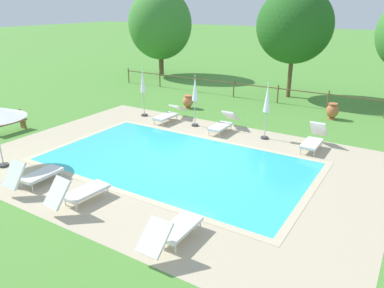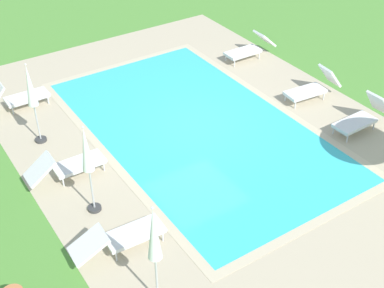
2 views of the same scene
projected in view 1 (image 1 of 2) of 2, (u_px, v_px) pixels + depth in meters
ground_plane at (176, 162)px, 13.37m from camera, size 160.00×160.00×0.00m
pool_deck_paving at (176, 162)px, 13.37m from camera, size 13.99×9.98×0.01m
swimming_pool_water at (176, 162)px, 13.37m from camera, size 9.30×5.29×0.01m
pool_coping_rim at (176, 161)px, 13.37m from camera, size 9.78×5.77×0.01m
sun_lounger_north_near_steps at (314, 139)px, 14.44m from camera, size 0.61×1.88×0.98m
sun_lounger_north_mid at (78, 192)px, 10.41m from camera, size 0.77×1.90×1.00m
sun_lounger_north_far at (223, 123)px, 16.43m from camera, size 0.61×2.01×0.83m
sun_lounger_north_end at (34, 175)px, 11.45m from camera, size 0.64×1.83×1.02m
sun_lounger_south_near_corner at (169, 114)px, 17.87m from camera, size 0.69×2.09×0.72m
sun_lounger_south_mid at (173, 230)px, 8.68m from camera, size 0.61×1.96×0.89m
patio_umbrella_closed_row_west at (267, 102)px, 15.08m from camera, size 0.32×0.32×2.40m
patio_umbrella_closed_row_mid_west at (195, 92)px, 16.70m from camera, size 0.32×0.32×2.36m
patio_umbrella_closed_row_mid_east at (143, 84)px, 18.23m from camera, size 0.32×0.32×2.45m
wooden_bench_lawn_side at (8, 122)px, 16.30m from camera, size 0.50×1.52×0.87m
terracotta_urn_near_fence at (332, 111)px, 18.14m from camera, size 0.59×0.59×0.79m
terracotta_urn_by_tree at (188, 101)px, 20.05m from camera, size 0.58×0.58×0.71m
perimeter_fence at (278, 91)px, 20.96m from camera, size 22.22×0.08×1.05m
tree_far_west at (295, 26)px, 21.16m from camera, size 4.34×4.34×6.29m
tree_west_mid at (160, 24)px, 27.98m from camera, size 4.78×4.78×6.47m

